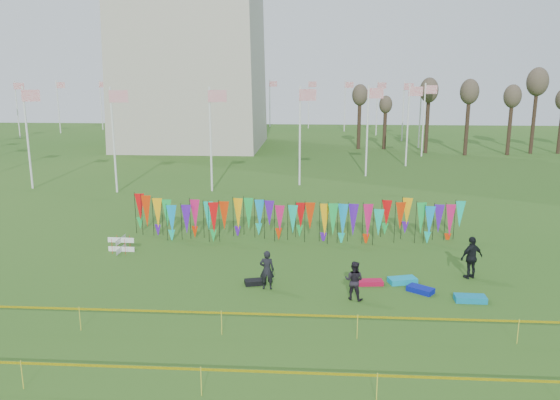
# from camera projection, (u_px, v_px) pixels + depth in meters

# --- Properties ---
(ground) EXTENTS (160.00, 160.00, 0.00)m
(ground) POSITION_uv_depth(u_px,v_px,m) (281.00, 302.00, 21.83)
(ground) COLOR #295518
(ground) RESTS_ON ground
(flagpole_ring) EXTENTS (57.40, 56.16, 8.00)m
(flagpole_ring) POSITION_uv_depth(u_px,v_px,m) (194.00, 114.00, 68.50)
(flagpole_ring) COLOR silver
(flagpole_ring) RESTS_ON ground
(banner_row) EXTENTS (18.64, 0.64, 2.18)m
(banner_row) POSITION_uv_depth(u_px,v_px,m) (296.00, 217.00, 29.80)
(banner_row) COLOR black
(banner_row) RESTS_ON ground
(caution_tape_near) EXTENTS (26.00, 0.02, 0.90)m
(caution_tape_near) POSITION_uv_depth(u_px,v_px,m) (269.00, 315.00, 18.79)
(caution_tape_near) COLOR #FFE505
(caution_tape_near) RESTS_ON ground
(caution_tape_far) EXTENTS (26.00, 0.02, 0.90)m
(caution_tape_far) POSITION_uv_depth(u_px,v_px,m) (258.00, 373.00, 15.17)
(caution_tape_far) COLOR #FFE505
(caution_tape_far) RESTS_ON ground
(box_kite) EXTENTS (0.70, 0.70, 0.77)m
(box_kite) POSITION_uv_depth(u_px,v_px,m) (121.00, 245.00, 27.90)
(box_kite) COLOR red
(box_kite) RESTS_ON ground
(person_left) EXTENTS (0.63, 0.46, 1.69)m
(person_left) POSITION_uv_depth(u_px,v_px,m) (267.00, 270.00, 22.97)
(person_left) COLOR black
(person_left) RESTS_ON ground
(person_mid) EXTENTS (0.90, 0.73, 1.61)m
(person_mid) POSITION_uv_depth(u_px,v_px,m) (354.00, 280.00, 21.91)
(person_mid) COLOR black
(person_mid) RESTS_ON ground
(person_right) EXTENTS (1.29, 1.06, 1.93)m
(person_right) POSITION_uv_depth(u_px,v_px,m) (472.00, 258.00, 24.16)
(person_right) COLOR black
(person_right) RESTS_ON ground
(kite_bag_turquoise) EXTENTS (1.31, 0.90, 0.24)m
(kite_bag_turquoise) POSITION_uv_depth(u_px,v_px,m) (402.00, 280.00, 23.77)
(kite_bag_turquoise) COLOR #0C9BC1
(kite_bag_turquoise) RESTS_ON ground
(kite_bag_blue) EXTENTS (1.18, 1.08, 0.22)m
(kite_bag_blue) POSITION_uv_depth(u_px,v_px,m) (420.00, 290.00, 22.77)
(kite_bag_blue) COLOR #09189F
(kite_bag_blue) RESTS_ON ground
(kite_bag_red) EXTENTS (1.12, 0.61, 0.20)m
(kite_bag_red) POSITION_uv_depth(u_px,v_px,m) (370.00, 282.00, 23.60)
(kite_bag_red) COLOR #B80C34
(kite_bag_red) RESTS_ON ground
(kite_bag_black) EXTENTS (0.99, 0.73, 0.20)m
(kite_bag_black) POSITION_uv_depth(u_px,v_px,m) (255.00, 282.00, 23.63)
(kite_bag_black) COLOR black
(kite_bag_black) RESTS_ON ground
(kite_bag_teal) EXTENTS (1.24, 0.62, 0.23)m
(kite_bag_teal) POSITION_uv_depth(u_px,v_px,m) (470.00, 299.00, 21.85)
(kite_bag_teal) COLOR #0C7FAD
(kite_bag_teal) RESTS_ON ground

